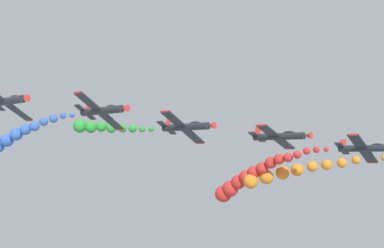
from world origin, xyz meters
TOP-DOWN VIEW (x-y plane):
  - smoke_trail_lead at (-25.79, 1.87)m, footprint 12.41×25.82m
  - airplane_left_inner at (-22.47, 17.94)m, footprint 8.58×10.35m
  - smoke_trail_left_inner at (-22.48, -6.14)m, footprint 3.42×24.48m
  - airplane_right_inner at (-10.95, 8.64)m, footprint 9.02×10.35m
  - airplane_left_outer at (0.62, -0.64)m, footprint 8.55×10.35m
  - smoke_trail_left_outer at (2.74, -19.42)m, footprint 4.68×16.91m
  - airplane_right_outer at (10.99, -7.77)m, footprint 8.32×10.35m
  - airplane_trailing at (21.03, -16.68)m, footprint 8.41×10.35m

SIDE VIEW (x-z plane):
  - smoke_trail_left_inner at x=-22.48m, z-range 112.77..123.70m
  - smoke_trail_lead at x=-25.79m, z-range 116.55..122.96m
  - airplane_left_inner at x=-22.47m, z-range 121.63..126.50m
  - airplane_right_inner at x=-10.95m, z-range 123.96..127.81m
  - airplane_left_outer at x=0.62m, z-range 124.76..129.69m
  - smoke_trail_left_outer at x=2.74m, z-range 126.53..129.16m
  - airplane_right_outer at x=10.99m, z-range 126.74..132.08m
  - airplane_trailing at x=21.03m, z-range 128.01..133.19m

